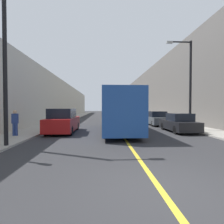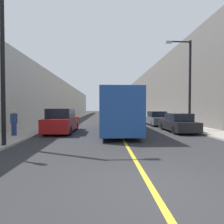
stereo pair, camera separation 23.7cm
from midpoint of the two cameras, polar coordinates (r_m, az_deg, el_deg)
ground_plane at (r=4.73m, az=14.57°, el=-23.25°), size 200.00×200.00×0.00m
sidewalk_left at (r=34.67m, az=-12.31°, el=-1.76°), size 2.65×72.00×0.11m
sidewalk_right at (r=35.19m, az=11.42°, el=-1.71°), size 2.65×72.00×0.11m
building_row_left at (r=35.36m, az=-17.67°, el=3.74°), size 4.00×72.00×6.87m
building_row_right at (r=36.22m, az=16.60°, el=6.41°), size 4.00×72.00×10.29m
road_center_line at (r=34.18m, az=-0.36°, el=-1.86°), size 0.16×72.00×0.01m
bus at (r=14.60m, az=1.92°, el=0.43°), size 2.56×10.20×3.21m
parked_suv_left at (r=14.36m, az=-15.55°, el=-2.98°), size 1.96×4.79×1.89m
car_right_near at (r=15.24m, az=21.12°, el=-3.51°), size 1.80×4.33×1.51m
car_right_mid at (r=20.30m, az=14.59°, el=-2.19°), size 1.86×4.50×1.56m
street_lamp_left at (r=10.34m, az=-30.70°, el=15.26°), size 2.22×0.24×7.76m
street_lamp_right at (r=16.53m, az=23.93°, el=9.66°), size 2.22×0.24×7.56m
pedestrian at (r=13.33m, az=-28.94°, el=-2.97°), size 0.37×0.24×1.70m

